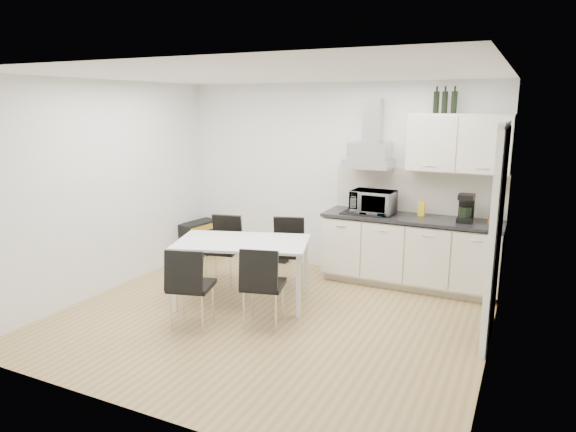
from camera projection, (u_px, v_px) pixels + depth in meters
name	position (u px, v px, depth m)	size (l,w,h in m)	color
ground	(269.00, 318.00, 5.66)	(4.50, 4.50, 0.00)	tan
wall_back	(335.00, 178.00, 7.14)	(4.50, 0.10, 2.60)	white
wall_front	(135.00, 250.00, 3.62)	(4.50, 0.10, 2.60)	white
wall_left	(107.00, 188.00, 6.33)	(0.10, 4.00, 2.60)	white
wall_right	(498.00, 224.00, 4.43)	(0.10, 4.00, 2.60)	white
ceiling	(267.00, 74.00, 5.11)	(4.50, 4.50, 0.00)	white
doorway	(495.00, 237.00, 4.99)	(0.08, 1.04, 2.10)	white
kitchenette	(415.00, 223.00, 6.51)	(2.22, 0.64, 2.52)	beige
dining_table	(242.00, 247.00, 5.99)	(1.71, 1.29, 0.75)	white
chair_far_left	(223.00, 251.00, 6.68)	(0.44, 0.50, 0.88)	black
chair_far_right	(287.00, 253.00, 6.56)	(0.44, 0.50, 0.88)	black
chair_near_left	(192.00, 287.00, 5.37)	(0.44, 0.50, 0.88)	black
chair_near_right	(263.00, 286.00, 5.40)	(0.44, 0.50, 0.88)	black
guitar_amp	(199.00, 239.00, 7.94)	(0.38, 0.68, 0.54)	black
floor_speaker	(282.00, 253.00, 7.63)	(0.16, 0.14, 0.27)	black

